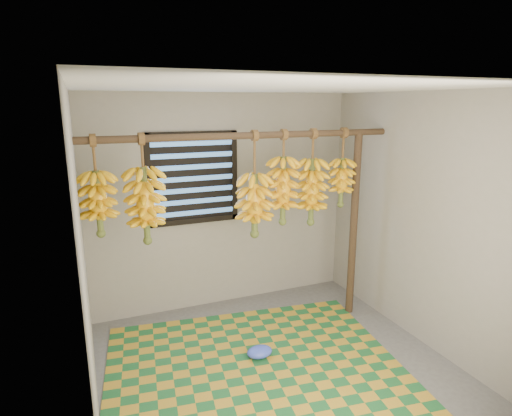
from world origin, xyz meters
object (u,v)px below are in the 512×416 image
support_post (354,226)px  banana_bunch_d (283,190)px  woven_mat (255,367)px  banana_bunch_e (312,192)px  banana_bunch_f (341,182)px  banana_bunch_b (146,206)px  plastic_bag (260,352)px  banana_bunch_c (255,205)px  banana_bunch_a (98,204)px

support_post → banana_bunch_d: 0.97m
woven_mat → banana_bunch_e: bearing=33.8°
woven_mat → banana_bunch_f: banana_bunch_f is taller
banana_bunch_b → support_post: bearing=0.0°
plastic_bag → banana_bunch_d: size_ratio=0.26×
banana_bunch_d → banana_bunch_f: bearing=-0.0°
banana_bunch_b → banana_bunch_c: size_ratio=0.94×
support_post → banana_bunch_b: bearing=180.0°
plastic_bag → banana_bunch_e: (0.76, 0.45, 1.36)m
plastic_bag → banana_bunch_a: banana_bunch_a is taller
support_post → plastic_bag: (-1.29, -0.45, -0.94)m
banana_bunch_f → banana_bunch_d: bearing=180.0°
woven_mat → banana_bunch_b: banana_bunch_b is taller
banana_bunch_b → banana_bunch_a: bearing=-180.0°
woven_mat → plastic_bag: bearing=50.6°
banana_bunch_e → banana_bunch_f: same height
banana_bunch_d → banana_bunch_a: bearing=-180.0°
banana_bunch_e → banana_bunch_b: bearing=180.0°
banana_bunch_b → banana_bunch_e: same height
banana_bunch_a → banana_bunch_b: bearing=0.0°
banana_bunch_a → banana_bunch_d: (1.70, 0.00, -0.02)m
banana_bunch_c → banana_bunch_e: bearing=0.0°
woven_mat → plastic_bag: 0.17m
banana_bunch_d → banana_bunch_f: (0.67, -0.00, 0.04)m
banana_bunch_d → woven_mat: bearing=-133.1°
plastic_bag → banana_bunch_e: bearing=30.8°
plastic_bag → banana_bunch_b: (-0.88, 0.45, 1.37)m
plastic_bag → banana_bunch_a: 1.95m
woven_mat → banana_bunch_d: 1.65m
banana_bunch_c → banana_bunch_a: bearing=-180.0°
woven_mat → banana_bunch_a: size_ratio=3.02×
banana_bunch_a → banana_bunch_c: size_ratio=0.83×
woven_mat → plastic_bag: size_ratio=10.46×
plastic_bag → banana_bunch_a: (-1.26, 0.45, 1.42)m
banana_bunch_a → banana_bunch_b: size_ratio=0.89×
banana_bunch_b → woven_mat: bearing=-36.2°
banana_bunch_b → banana_bunch_f: bearing=0.0°
woven_mat → banana_bunch_e: (0.86, 0.57, 1.42)m
woven_mat → banana_bunch_b: size_ratio=2.67×
woven_mat → banana_bunch_c: size_ratio=2.52×
support_post → banana_bunch_d: size_ratio=2.16×
support_post → banana_bunch_a: bearing=-180.0°
banana_bunch_e → woven_mat: bearing=-146.2°
banana_bunch_f → plastic_bag: bearing=-157.9°
woven_mat → banana_bunch_d: size_ratio=2.76×
support_post → woven_mat: size_ratio=0.78×
banana_bunch_c → banana_bunch_d: size_ratio=1.10×
plastic_bag → banana_bunch_f: (1.11, 0.45, 1.44)m
plastic_bag → banana_bunch_e: size_ratio=0.25×
banana_bunch_a → banana_bunch_b: same height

